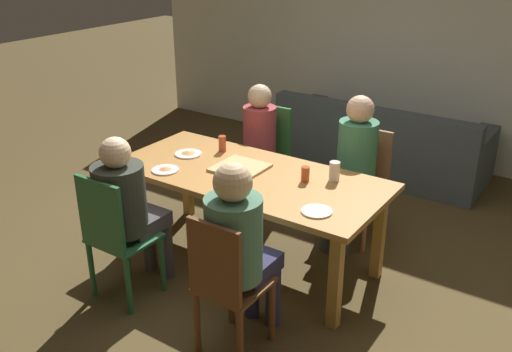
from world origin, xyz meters
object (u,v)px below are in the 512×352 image
object	(u,v)px
chair_0	(265,153)
chair_1	(114,234)
plate_1	(317,211)
drinking_glass_0	(222,144)
drinking_glass_2	(334,171)
person_0	(256,139)
person_1	(127,203)
plate_0	(188,153)
person_2	(239,241)
drinking_glass_1	(305,174)
chair_3	(359,179)
couch	(380,147)
chair_2	(226,284)
dining_table	(249,184)
person_3	(353,159)
plate_2	(165,170)
pizza_box_0	(240,168)

from	to	relation	value
chair_0	chair_1	size ratio (longest dim) A/B	0.98
plate_1	drinking_glass_0	size ratio (longest dim) A/B	1.55
drinking_glass_2	person_0	bearing A→B (deg)	151.90
chair_0	person_0	world-z (taller)	person_0
person_1	plate_0	distance (m)	0.85
chair_0	drinking_glass_2	world-z (taller)	chair_0
person_1	person_2	size ratio (longest dim) A/B	0.96
chair_0	drinking_glass_0	size ratio (longest dim) A/B	7.18
plate_0	drinking_glass_1	xyz separation A→B (m)	(1.04, 0.07, 0.05)
plate_0	drinking_glass_2	xyz separation A→B (m)	(1.21, 0.19, 0.06)
chair_0	chair_3	size ratio (longest dim) A/B	1.03
person_2	couch	size ratio (longest dim) A/B	0.58
person_1	drinking_glass_1	xyz separation A→B (m)	(0.89, 0.90, 0.11)
plate_1	drinking_glass_0	distance (m)	1.27
chair_2	chair_3	size ratio (longest dim) A/B	1.05
person_2	plate_0	xyz separation A→B (m)	(-1.12, 0.87, 0.03)
plate_0	chair_0	bearing A→B (deg)	80.36
chair_2	drinking_glass_2	bearing A→B (deg)	85.68
dining_table	chair_1	distance (m)	1.05
drinking_glass_2	dining_table	bearing A→B (deg)	-157.75
plate_1	couch	world-z (taller)	couch
dining_table	plate_0	world-z (taller)	plate_0
chair_2	dining_table	bearing A→B (deg)	117.41
chair_3	person_3	bearing A→B (deg)	-90.00
chair_1	person_3	bearing A→B (deg)	60.42
person_2	chair_3	bearing A→B (deg)	90.00
person_0	drinking_glass_1	bearing A→B (deg)	-37.88
dining_table	drinking_glass_2	distance (m)	0.65
person_0	plate_2	distance (m)	1.11
person_2	drinking_glass_1	xyz separation A→B (m)	(-0.08, 0.93, 0.08)
plate_1	person_2	bearing A→B (deg)	-112.10
drinking_glass_0	chair_1	bearing A→B (deg)	-91.50
drinking_glass_1	dining_table	bearing A→B (deg)	-164.96
drinking_glass_1	person_1	bearing A→B (deg)	-134.61
chair_2	couch	world-z (taller)	chair_2
person_1	plate_2	world-z (taller)	person_1
person_1	drinking_glass_0	xyz separation A→B (m)	(0.03, 1.05, 0.11)
chair_3	person_1	bearing A→B (deg)	-119.45
person_2	drinking_glass_2	world-z (taller)	person_2
dining_table	couch	world-z (taller)	couch
person_2	drinking_glass_1	world-z (taller)	person_2
drinking_glass_1	drinking_glass_0	bearing A→B (deg)	170.16
chair_2	person_3	size ratio (longest dim) A/B	0.77
pizza_box_0	chair_2	bearing A→B (deg)	-58.89
person_0	chair_2	world-z (taller)	person_0
chair_0	chair_3	world-z (taller)	chair_0
dining_table	chair_2	bearing A→B (deg)	-62.59
person_3	drinking_glass_1	bearing A→B (deg)	-96.70
dining_table	person_1	distance (m)	0.92
plate_2	drinking_glass_0	world-z (taller)	drinking_glass_0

